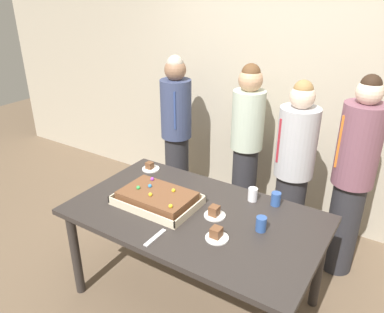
% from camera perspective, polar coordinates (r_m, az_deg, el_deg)
% --- Properties ---
extents(ground_plane, '(12.00, 12.00, 0.00)m').
position_cam_1_polar(ground_plane, '(3.18, 0.36, -20.34)').
color(ground_plane, brown).
extents(interior_back_panel, '(8.00, 0.12, 3.00)m').
position_cam_1_polar(interior_back_panel, '(3.78, 13.86, 12.51)').
color(interior_back_panel, '#B2A893').
rests_on(interior_back_panel, ground_plane).
extents(party_table, '(1.77, 1.03, 0.78)m').
position_cam_1_polar(party_table, '(2.74, 0.40, -9.99)').
color(party_table, '#2D2826').
rests_on(party_table, ground_plane).
extents(sheet_cake, '(0.59, 0.40, 0.12)m').
position_cam_1_polar(sheet_cake, '(2.78, -5.25, -6.26)').
color(sheet_cake, beige).
rests_on(sheet_cake, party_table).
extents(plated_slice_near_left, '(0.15, 0.15, 0.07)m').
position_cam_1_polar(plated_slice_near_left, '(3.29, -6.30, -1.63)').
color(plated_slice_near_left, white).
rests_on(plated_slice_near_left, party_table).
extents(plated_slice_near_right, '(0.15, 0.15, 0.07)m').
position_cam_1_polar(plated_slice_near_right, '(2.44, 3.71, -11.67)').
color(plated_slice_near_right, white).
rests_on(plated_slice_near_right, party_table).
extents(plated_slice_far_left, '(0.15, 0.15, 0.08)m').
position_cam_1_polar(plated_slice_far_left, '(2.65, 3.40, -8.46)').
color(plated_slice_far_left, white).
rests_on(plated_slice_far_left, party_table).
extents(drink_cup_nearest, '(0.07, 0.07, 0.10)m').
position_cam_1_polar(drink_cup_nearest, '(2.84, 9.13, -5.66)').
color(drink_cup_nearest, white).
rests_on(drink_cup_nearest, party_table).
extents(drink_cup_middle, '(0.07, 0.07, 0.10)m').
position_cam_1_polar(drink_cup_middle, '(2.53, 10.37, -9.96)').
color(drink_cup_middle, '#2D5199').
rests_on(drink_cup_middle, party_table).
extents(drink_cup_far_end, '(0.07, 0.07, 0.10)m').
position_cam_1_polar(drink_cup_far_end, '(2.82, 12.51, -6.25)').
color(drink_cup_far_end, '#2D5199').
rests_on(drink_cup_far_end, party_table).
extents(cake_server_utensil, '(0.03, 0.20, 0.01)m').
position_cam_1_polar(cake_server_utensil, '(2.46, -5.57, -12.04)').
color(cake_server_utensil, silver).
rests_on(cake_server_utensil, party_table).
extents(person_serving_front, '(0.31, 0.31, 1.63)m').
position_cam_1_polar(person_serving_front, '(3.91, -2.37, 3.83)').
color(person_serving_front, '#28282D').
rests_on(person_serving_front, ground_plane).
extents(person_green_shirt_behind, '(0.32, 0.32, 1.68)m').
position_cam_1_polar(person_green_shirt_behind, '(3.20, 23.02, -2.90)').
color(person_green_shirt_behind, '#28282D').
rests_on(person_green_shirt_behind, ground_plane).
extents(person_striped_tie_right, '(0.31, 0.31, 1.61)m').
position_cam_1_polar(person_striped_tie_right, '(3.18, 14.93, -2.59)').
color(person_striped_tie_right, '#28282D').
rests_on(person_striped_tie_right, ground_plane).
extents(person_far_right_suit, '(0.30, 0.30, 1.62)m').
position_cam_1_polar(person_far_right_suit, '(3.65, 8.20, 1.98)').
color(person_far_right_suit, '#28282D').
rests_on(person_far_right_suit, ground_plane).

